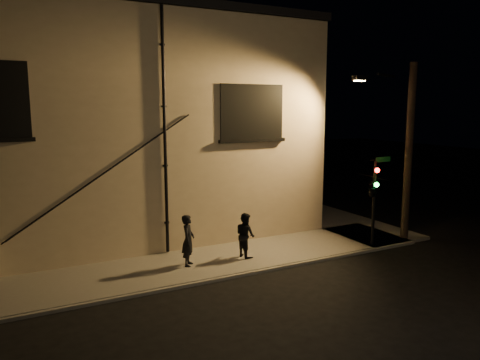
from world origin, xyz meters
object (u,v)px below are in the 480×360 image
pedestrian_b (245,235)px  traffic_signal (373,188)px  streetlamp_pole (405,147)px  pedestrian_a (188,240)px

pedestrian_b → traffic_signal: bearing=-109.5°
traffic_signal → streetlamp_pole: streetlamp_pole is taller
pedestrian_a → pedestrian_b: (2.04, -0.08, -0.07)m
pedestrian_b → streetlamp_pole: streetlamp_pole is taller
pedestrian_b → streetlamp_pole: (6.53, -0.75, 2.76)m
pedestrian_b → traffic_signal: 4.97m
pedestrian_a → pedestrian_b: bearing=-60.3°
pedestrian_a → streetlamp_pole: (8.58, -0.84, 2.69)m
pedestrian_b → traffic_signal: (4.63, -1.09, 1.42)m
pedestrian_a → traffic_signal: traffic_signal is taller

